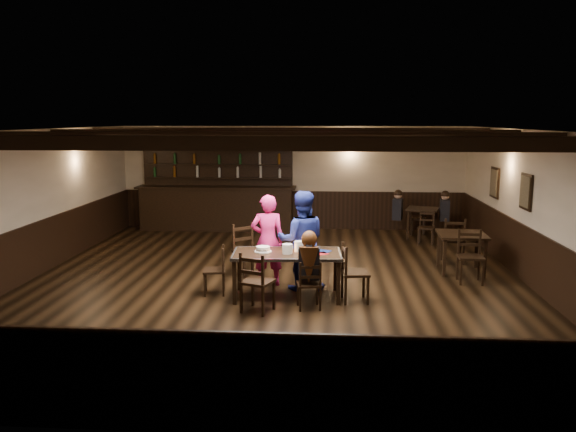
# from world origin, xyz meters

# --- Properties ---
(ground) EXTENTS (10.00, 10.00, 0.00)m
(ground) POSITION_xyz_m (0.00, 0.00, 0.00)
(ground) COLOR black
(ground) RESTS_ON ground
(room_shell) EXTENTS (9.02, 10.02, 2.71)m
(room_shell) POSITION_xyz_m (0.01, 0.04, 1.75)
(room_shell) COLOR beige
(room_shell) RESTS_ON ground
(dining_table) EXTENTS (1.79, 0.96, 0.75)m
(dining_table) POSITION_xyz_m (0.27, -0.90, 0.68)
(dining_table) COLOR black
(dining_table) RESTS_ON ground
(chair_near_left) EXTENTS (0.56, 0.55, 0.93)m
(chair_near_left) POSITION_xyz_m (-0.15, -1.69, 0.54)
(chair_near_left) COLOR black
(chair_near_left) RESTS_ON ground
(chair_near_right) EXTENTS (0.41, 0.40, 0.77)m
(chair_near_right) POSITION_xyz_m (0.66, -1.48, 0.45)
(chair_near_right) COLOR black
(chair_near_right) RESTS_ON ground
(chair_end_left) EXTENTS (0.41, 0.43, 0.81)m
(chair_end_left) POSITION_xyz_m (-0.88, -0.79, 0.47)
(chair_end_left) COLOR black
(chair_end_left) RESTS_ON ground
(chair_end_right) EXTENTS (0.46, 0.48, 0.93)m
(chair_end_right) POSITION_xyz_m (1.29, -1.04, 0.55)
(chair_end_right) COLOR black
(chair_end_right) RESTS_ON ground
(chair_far_pushed) EXTENTS (0.64, 0.63, 0.99)m
(chair_far_pushed) POSITION_xyz_m (-0.57, 0.26, 0.58)
(chair_far_pushed) COLOR black
(chair_far_pushed) RESTS_ON ground
(woman_pink) EXTENTS (0.63, 0.45, 1.60)m
(woman_pink) POSITION_xyz_m (-0.11, -0.22, 0.80)
(woman_pink) COLOR #F12767
(woman_pink) RESTS_ON ground
(man_blue) EXTENTS (0.87, 0.70, 1.70)m
(man_blue) POSITION_xyz_m (0.49, -0.42, 0.85)
(man_blue) COLOR navy
(man_blue) RESTS_ON ground
(seated_person) EXTENTS (0.32, 0.49, 0.79)m
(seated_person) POSITION_xyz_m (0.65, -1.44, 0.82)
(seated_person) COLOR black
(seated_person) RESTS_ON ground
(cake) EXTENTS (0.28, 0.28, 0.09)m
(cake) POSITION_xyz_m (-0.12, -0.87, 0.79)
(cake) COLOR white
(cake) RESTS_ON dining_table
(plate_stack_a) EXTENTS (0.17, 0.17, 0.16)m
(plate_stack_a) POSITION_xyz_m (0.29, -0.96, 0.83)
(plate_stack_a) COLOR white
(plate_stack_a) RESTS_ON dining_table
(plate_stack_b) EXTENTS (0.15, 0.15, 0.17)m
(plate_stack_b) POSITION_xyz_m (0.47, -0.81, 0.84)
(plate_stack_b) COLOR white
(plate_stack_b) RESTS_ON dining_table
(tea_light) EXTENTS (0.05, 0.05, 0.06)m
(tea_light) POSITION_xyz_m (0.28, -0.84, 0.78)
(tea_light) COLOR #A5A8AD
(tea_light) RESTS_ON dining_table
(salt_shaker) EXTENTS (0.04, 0.04, 0.09)m
(salt_shaker) POSITION_xyz_m (0.67, -0.91, 0.80)
(salt_shaker) COLOR silver
(salt_shaker) RESTS_ON dining_table
(pepper_shaker) EXTENTS (0.03, 0.03, 0.08)m
(pepper_shaker) POSITION_xyz_m (0.69, -0.94, 0.79)
(pepper_shaker) COLOR #A5A8AD
(pepper_shaker) RESTS_ON dining_table
(drink_glass) EXTENTS (0.06, 0.06, 0.10)m
(drink_glass) POSITION_xyz_m (0.53, -0.75, 0.80)
(drink_glass) COLOR silver
(drink_glass) RESTS_ON dining_table
(menu_red) EXTENTS (0.33, 0.30, 0.00)m
(menu_red) POSITION_xyz_m (0.80, -0.95, 0.75)
(menu_red) COLOR maroon
(menu_red) RESTS_ON dining_table
(menu_blue) EXTENTS (0.41, 0.36, 0.00)m
(menu_blue) POSITION_xyz_m (0.80, -0.76, 0.75)
(menu_blue) COLOR #101E50
(menu_blue) RESTS_ON dining_table
(bar_counter) EXTENTS (4.16, 0.70, 2.20)m
(bar_counter) POSITION_xyz_m (-1.97, 4.72, 0.73)
(bar_counter) COLOR black
(bar_counter) RESTS_ON ground
(back_table_a) EXTENTS (0.92, 0.92, 0.75)m
(back_table_a) POSITION_xyz_m (3.47, 0.86, 0.65)
(back_table_a) COLOR black
(back_table_a) RESTS_ON ground
(back_table_b) EXTENTS (0.89, 0.89, 0.75)m
(back_table_b) POSITION_xyz_m (3.23, 3.87, 0.64)
(back_table_b) COLOR black
(back_table_b) RESTS_ON ground
(bg_patron_left) EXTENTS (0.30, 0.40, 0.73)m
(bg_patron_left) POSITION_xyz_m (2.64, 3.89, 0.83)
(bg_patron_left) COLOR black
(bg_patron_left) RESTS_ON ground
(bg_patron_right) EXTENTS (0.26, 0.38, 0.73)m
(bg_patron_right) POSITION_xyz_m (3.75, 3.80, 0.83)
(bg_patron_right) COLOR black
(bg_patron_right) RESTS_ON ground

